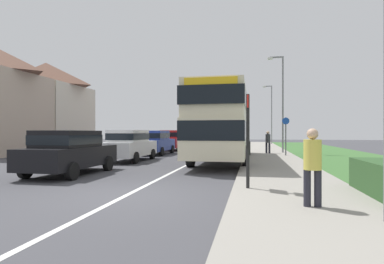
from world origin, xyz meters
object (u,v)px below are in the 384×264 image
(pedestrian_walking_away, at_px, (268,141))
(cycle_route_sign, at_px, (286,135))
(street_lamp_mid, at_px, (281,98))
(parked_car_red, at_px, (172,139))
(parked_car_blue, at_px, (155,141))
(bus_stop_sign, at_px, (248,134))
(pedestrian_at_stop, at_px, (312,163))
(parked_car_black, at_px, (69,150))
(parked_car_white, at_px, (130,144))
(double_decker_bus, at_px, (224,122))
(street_lamp_far, at_px, (271,111))

(pedestrian_walking_away, bearing_deg, cycle_route_sign, -61.56)
(street_lamp_mid, bearing_deg, parked_car_red, 161.96)
(parked_car_blue, xyz_separation_m, street_lamp_mid, (8.89, 2.05, 3.16))
(parked_car_red, xyz_separation_m, cycle_route_sign, (8.92, -5.79, 0.48))
(parked_car_blue, bearing_deg, bus_stop_sign, -62.24)
(parked_car_blue, distance_m, pedestrian_at_stop, 16.66)
(parked_car_black, distance_m, cycle_route_sign, 13.16)
(bus_stop_sign, bearing_deg, parked_car_white, 130.34)
(parked_car_black, relative_size, parked_car_red, 0.99)
(parked_car_white, distance_m, pedestrian_walking_away, 9.84)
(parked_car_red, distance_m, bus_stop_sign, 18.98)
(bus_stop_sign, bearing_deg, pedestrian_walking_away, 85.12)
(parked_car_red, height_order, bus_stop_sign, bus_stop_sign)
(bus_stop_sign, bearing_deg, parked_car_red, 110.80)
(parked_car_red, relative_size, cycle_route_sign, 1.67)
(parked_car_black, distance_m, parked_car_blue, 10.60)
(parked_car_blue, bearing_deg, parked_car_red, 90.11)
(double_decker_bus, bearing_deg, bus_stop_sign, -80.74)
(parked_car_white, height_order, cycle_route_sign, cycle_route_sign)
(pedestrian_at_stop, distance_m, street_lamp_mid, 16.97)
(pedestrian_walking_away, height_order, street_lamp_mid, street_lamp_mid)
(parked_car_blue, bearing_deg, parked_car_white, -87.63)
(parked_car_red, xyz_separation_m, pedestrian_at_stop, (8.02, -19.56, 0.03))
(parked_car_blue, height_order, pedestrian_at_stop, parked_car_blue)
(parked_car_white, bearing_deg, street_lamp_mid, 39.54)
(cycle_route_sign, bearing_deg, street_lamp_far, 89.34)
(pedestrian_at_stop, xyz_separation_m, pedestrian_walking_away, (-0.11, 15.63, 0.00))
(double_decker_bus, distance_m, parked_car_red, 10.58)
(parked_car_black, bearing_deg, parked_car_blue, 90.54)
(pedestrian_walking_away, bearing_deg, street_lamp_far, 86.16)
(parked_car_black, relative_size, pedestrian_walking_away, 2.50)
(pedestrian_walking_away, bearing_deg, pedestrian_at_stop, -89.60)
(parked_car_white, distance_m, street_lamp_mid, 11.69)
(cycle_route_sign, distance_m, street_lamp_far, 20.54)
(street_lamp_mid, height_order, street_lamp_far, street_lamp_far)
(double_decker_bus, distance_m, pedestrian_walking_away, 5.87)
(parked_car_red, distance_m, pedestrian_walking_away, 8.84)
(cycle_route_sign, relative_size, street_lamp_mid, 0.36)
(parked_car_blue, relative_size, street_lamp_far, 0.59)
(parked_car_white, relative_size, cycle_route_sign, 1.72)
(street_lamp_mid, bearing_deg, parked_car_white, -140.46)
(cycle_route_sign, bearing_deg, parked_car_blue, 174.65)
(double_decker_bus, distance_m, pedestrian_at_stop, 10.90)
(double_decker_bus, relative_size, pedestrian_walking_away, 6.77)
(bus_stop_sign, height_order, cycle_route_sign, bus_stop_sign)
(pedestrian_at_stop, bearing_deg, street_lamp_mid, 86.98)
(pedestrian_walking_away, xyz_separation_m, street_lamp_far, (1.24, 18.47, 3.34))
(bus_stop_sign, bearing_deg, pedestrian_at_stop, -54.77)
(parked_car_white, distance_m, parked_car_red, 10.07)
(parked_car_blue, xyz_separation_m, bus_stop_sign, (6.73, -12.78, 0.61))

